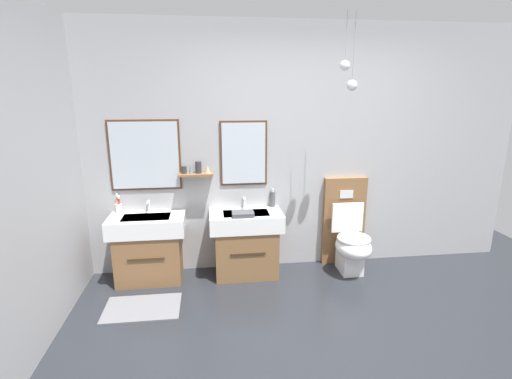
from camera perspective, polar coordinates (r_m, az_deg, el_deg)
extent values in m
cube|color=#23262B|center=(3.11, 15.01, -25.59)|extent=(6.01, 5.01, 0.10)
cube|color=#A8A8AA|center=(4.19, 6.87, 5.99)|extent=(4.81, 0.12, 2.62)
cube|color=#4C301E|center=(4.05, -16.27, 4.94)|extent=(0.71, 0.02, 0.72)
cube|color=silver|center=(4.04, -16.30, 4.91)|extent=(0.67, 0.01, 0.68)
cube|color=#4C301E|center=(4.02, -1.87, 5.43)|extent=(0.49, 0.02, 0.68)
cube|color=silver|center=(4.01, -1.85, 5.41)|extent=(0.45, 0.01, 0.64)
cube|color=brown|center=(3.97, -9.02, 2.25)|extent=(0.36, 0.14, 0.02)
cylinder|color=#333338|center=(3.97, -10.73, 2.92)|extent=(0.06, 0.06, 0.08)
cone|color=slate|center=(3.96, -9.70, 2.99)|extent=(0.05, 0.05, 0.08)
cylinder|color=#333338|center=(3.96, -8.62, 3.31)|extent=(0.06, 0.06, 0.12)
cone|color=gray|center=(3.95, -7.28, 3.06)|extent=(0.07, 0.07, 0.08)
cylinder|color=gray|center=(3.74, 13.40, 21.59)|extent=(0.01, 0.01, 0.42)
sphere|color=silver|center=(3.72, 13.15, 17.63)|extent=(0.09, 0.09, 0.09)
cylinder|color=gray|center=(3.82, 14.50, 20.06)|extent=(0.01, 0.01, 0.59)
sphere|color=silver|center=(3.80, 14.16, 14.87)|extent=(0.10, 0.10, 0.10)
cube|color=slate|center=(3.79, -16.63, -16.61)|extent=(0.68, 0.44, 0.01)
cube|color=brown|center=(4.17, -15.63, -9.53)|extent=(0.65, 0.43, 0.52)
cube|color=#3B2919|center=(3.95, -16.15, -10.00)|extent=(0.36, 0.01, 0.02)
cube|color=white|center=(4.05, -15.97, -5.01)|extent=(0.76, 0.45, 0.18)
cube|color=silver|center=(4.00, -16.11, -4.16)|extent=(0.47, 0.25, 0.03)
cylinder|color=silver|center=(4.17, -15.76, -2.34)|extent=(0.03, 0.03, 0.11)
cylinder|color=silver|center=(4.10, -15.91, -1.93)|extent=(0.02, 0.11, 0.02)
cube|color=brown|center=(4.14, -1.51, -9.16)|extent=(0.65, 0.43, 0.52)
cube|color=#3B2919|center=(3.91, -1.20, -9.62)|extent=(0.36, 0.01, 0.02)
cube|color=white|center=(4.01, -1.55, -4.60)|extent=(0.76, 0.45, 0.18)
cube|color=silver|center=(3.96, -1.51, -3.74)|extent=(0.47, 0.25, 0.03)
cylinder|color=silver|center=(4.13, -1.80, -1.92)|extent=(0.03, 0.03, 0.11)
cylinder|color=silver|center=(4.07, -1.73, -1.50)|extent=(0.02, 0.11, 0.02)
cube|color=brown|center=(4.45, 12.91, -4.50)|extent=(0.48, 0.10, 1.00)
cube|color=silver|center=(4.31, 13.39, -0.71)|extent=(0.15, 0.01, 0.09)
cube|color=white|center=(4.34, 13.85, -9.75)|extent=(0.22, 0.30, 0.34)
ellipsoid|color=white|center=(4.21, 14.36, -8.32)|extent=(0.37, 0.46, 0.24)
torus|color=white|center=(4.18, 14.44, -7.12)|extent=(0.35, 0.35, 0.04)
cube|color=white|center=(4.32, 13.52, -4.09)|extent=(0.35, 0.03, 0.33)
cylinder|color=silver|center=(4.20, -19.85, -2.66)|extent=(0.07, 0.07, 0.09)
cylinder|color=#DB3847|center=(4.19, -19.70, -2.00)|extent=(0.02, 0.02, 0.15)
cube|color=white|center=(4.16, -19.91, -1.03)|extent=(0.01, 0.02, 0.03)
cylinder|color=#DB3847|center=(4.20, -19.86, -1.88)|extent=(0.03, 0.03, 0.17)
cube|color=white|center=(4.17, -20.10, -0.84)|extent=(0.01, 0.02, 0.03)
cylinder|color=yellow|center=(4.19, -20.11, -1.90)|extent=(0.02, 0.03, 0.17)
cube|color=white|center=(4.17, -20.12, -0.74)|extent=(0.01, 0.02, 0.03)
cylinder|color=#DB3847|center=(4.17, -19.93, -2.10)|extent=(0.03, 0.01, 0.15)
cube|color=white|center=(4.15, -19.86, -1.10)|extent=(0.02, 0.02, 0.03)
cylinder|color=#4C4C51|center=(4.15, 2.48, -1.46)|extent=(0.06, 0.06, 0.17)
cylinder|color=silver|center=(4.12, 2.50, -0.10)|extent=(0.02, 0.02, 0.04)
cube|color=#47474C|center=(3.85, -1.97, -3.69)|extent=(0.22, 0.16, 0.04)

